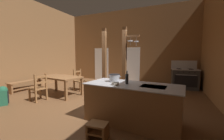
{
  "coord_description": "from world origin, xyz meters",
  "views": [
    {
      "loc": [
        2.53,
        -3.91,
        1.54
      ],
      "look_at": [
        0.38,
        1.03,
        0.99
      ],
      "focal_mm": 22.15,
      "sensor_mm": 36.0,
      "label": 1
    }
  ],
  "objects_px": {
    "dining_table": "(60,79)",
    "stockpot_on_counter": "(114,78)",
    "stove_range": "(184,78)",
    "ladderback_chair_by_post": "(79,80)",
    "ladderback_chair_near_window": "(39,88)",
    "mixing_bowl_on_counter": "(115,84)",
    "backpack": "(3,95)",
    "kitchen_island": "(132,103)",
    "step_stool": "(98,130)",
    "bottle_tall_on_counter": "(127,79)",
    "bench_along_left_wall": "(26,84)"
  },
  "relations": [
    {
      "from": "dining_table",
      "to": "stockpot_on_counter",
      "type": "height_order",
      "value": "stockpot_on_counter"
    },
    {
      "from": "stove_range",
      "to": "ladderback_chair_by_post",
      "type": "xyz_separation_m",
      "value": [
        -4.37,
        -2.24,
        -0.03
      ]
    },
    {
      "from": "ladderback_chair_near_window",
      "to": "mixing_bowl_on_counter",
      "type": "xyz_separation_m",
      "value": [
        3.02,
        -0.45,
        0.48
      ]
    },
    {
      "from": "backpack",
      "to": "mixing_bowl_on_counter",
      "type": "distance_m",
      "value": 3.78
    },
    {
      "from": "kitchen_island",
      "to": "ladderback_chair_near_window",
      "type": "xyz_separation_m",
      "value": [
        -3.34,
        0.21,
        0.0
      ]
    },
    {
      "from": "step_stool",
      "to": "stockpot_on_counter",
      "type": "relative_size",
      "value": 1.12
    },
    {
      "from": "step_stool",
      "to": "bottle_tall_on_counter",
      "type": "bearing_deg",
      "value": 73.12
    },
    {
      "from": "ladderback_chair_by_post",
      "to": "bench_along_left_wall",
      "type": "distance_m",
      "value": 2.37
    },
    {
      "from": "ladderback_chair_by_post",
      "to": "stockpot_on_counter",
      "type": "height_order",
      "value": "stockpot_on_counter"
    },
    {
      "from": "stove_range",
      "to": "bottle_tall_on_counter",
      "type": "distance_m",
      "value": 4.55
    },
    {
      "from": "kitchen_island",
      "to": "dining_table",
      "type": "bearing_deg",
      "value": 161.34
    },
    {
      "from": "ladderback_chair_by_post",
      "to": "backpack",
      "type": "bearing_deg",
      "value": -112.5
    },
    {
      "from": "ladderback_chair_by_post",
      "to": "bottle_tall_on_counter",
      "type": "relative_size",
      "value": 3.13
    },
    {
      "from": "bench_along_left_wall",
      "to": "dining_table",
      "type": "bearing_deg",
      "value": 2.97
    },
    {
      "from": "kitchen_island",
      "to": "stockpot_on_counter",
      "type": "bearing_deg",
      "value": 165.51
    },
    {
      "from": "bench_along_left_wall",
      "to": "bottle_tall_on_counter",
      "type": "distance_m",
      "value": 5.15
    },
    {
      "from": "step_stool",
      "to": "bottle_tall_on_counter",
      "type": "height_order",
      "value": "bottle_tall_on_counter"
    },
    {
      "from": "step_stool",
      "to": "backpack",
      "type": "relative_size",
      "value": 0.65
    },
    {
      "from": "step_stool",
      "to": "ladderback_chair_near_window",
      "type": "height_order",
      "value": "ladderback_chair_near_window"
    },
    {
      "from": "ladderback_chair_by_post",
      "to": "bottle_tall_on_counter",
      "type": "height_order",
      "value": "bottle_tall_on_counter"
    },
    {
      "from": "dining_table",
      "to": "ladderback_chair_near_window",
      "type": "distance_m",
      "value": 0.9
    },
    {
      "from": "stove_range",
      "to": "backpack",
      "type": "distance_m",
      "value": 7.22
    },
    {
      "from": "backpack",
      "to": "bottle_tall_on_counter",
      "type": "bearing_deg",
      "value": 7.48
    },
    {
      "from": "bench_along_left_wall",
      "to": "mixing_bowl_on_counter",
      "type": "relative_size",
      "value": 8.53
    },
    {
      "from": "dining_table",
      "to": "bench_along_left_wall",
      "type": "height_order",
      "value": "dining_table"
    },
    {
      "from": "ladderback_chair_by_post",
      "to": "stockpot_on_counter",
      "type": "bearing_deg",
      "value": -37.06
    },
    {
      "from": "step_stool",
      "to": "dining_table",
      "type": "distance_m",
      "value": 3.49
    },
    {
      "from": "step_stool",
      "to": "kitchen_island",
      "type": "bearing_deg",
      "value": 65.82
    },
    {
      "from": "kitchen_island",
      "to": "bench_along_left_wall",
      "type": "distance_m",
      "value": 5.23
    },
    {
      "from": "kitchen_island",
      "to": "step_stool",
      "type": "height_order",
      "value": "kitchen_island"
    },
    {
      "from": "bench_along_left_wall",
      "to": "stockpot_on_counter",
      "type": "bearing_deg",
      "value": -10.55
    },
    {
      "from": "dining_table",
      "to": "ladderback_chair_by_post",
      "type": "relative_size",
      "value": 1.9
    },
    {
      "from": "ladderback_chair_near_window",
      "to": "bench_along_left_wall",
      "type": "xyz_separation_m",
      "value": [
        -1.79,
        0.78,
        -0.15
      ]
    },
    {
      "from": "dining_table",
      "to": "bottle_tall_on_counter",
      "type": "bearing_deg",
      "value": -19.4
    },
    {
      "from": "stockpot_on_counter",
      "to": "kitchen_island",
      "type": "bearing_deg",
      "value": -14.49
    },
    {
      "from": "step_stool",
      "to": "ladderback_chair_by_post",
      "type": "height_order",
      "value": "ladderback_chair_by_post"
    },
    {
      "from": "kitchen_island",
      "to": "stove_range",
      "type": "relative_size",
      "value": 1.69
    },
    {
      "from": "ladderback_chair_by_post",
      "to": "mixing_bowl_on_counter",
      "type": "relative_size",
      "value": 5.58
    },
    {
      "from": "bench_along_left_wall",
      "to": "mixing_bowl_on_counter",
      "type": "bearing_deg",
      "value": -14.31
    },
    {
      "from": "ladderback_chair_near_window",
      "to": "mixing_bowl_on_counter",
      "type": "relative_size",
      "value": 5.58
    },
    {
      "from": "kitchen_island",
      "to": "bench_along_left_wall",
      "type": "xyz_separation_m",
      "value": [
        -5.13,
        0.99,
        -0.14
      ]
    },
    {
      "from": "ladderback_chair_by_post",
      "to": "stockpot_on_counter",
      "type": "relative_size",
      "value": 2.77
    },
    {
      "from": "kitchen_island",
      "to": "dining_table",
      "type": "relative_size",
      "value": 1.24
    },
    {
      "from": "bench_along_left_wall",
      "to": "ladderback_chair_near_window",
      "type": "bearing_deg",
      "value": -23.45
    },
    {
      "from": "bottle_tall_on_counter",
      "to": "bench_along_left_wall",
      "type": "bearing_deg",
      "value": 168.78
    },
    {
      "from": "dining_table",
      "to": "mixing_bowl_on_counter",
      "type": "distance_m",
      "value": 3.2
    },
    {
      "from": "backpack",
      "to": "bottle_tall_on_counter",
      "type": "distance_m",
      "value": 4.01
    },
    {
      "from": "kitchen_island",
      "to": "ladderback_chair_near_window",
      "type": "bearing_deg",
      "value": 176.32
    },
    {
      "from": "kitchen_island",
      "to": "dining_table",
      "type": "distance_m",
      "value": 3.41
    },
    {
      "from": "step_stool",
      "to": "ladderback_chair_by_post",
      "type": "distance_m",
      "value": 3.91
    }
  ]
}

